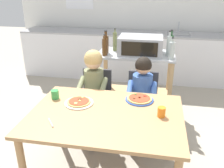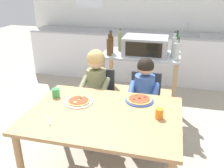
% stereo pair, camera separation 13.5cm
% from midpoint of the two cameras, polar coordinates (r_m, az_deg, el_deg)
% --- Properties ---
extents(ground_plane, '(12.46, 12.46, 0.00)m').
position_cam_midpoint_polar(ground_plane, '(3.57, 4.82, -7.28)').
color(ground_plane, '#A89E8C').
extents(back_wall_tiled, '(4.83, 0.14, 2.70)m').
position_cam_midpoint_polar(back_wall_tiled, '(5.02, 9.18, 17.68)').
color(back_wall_tiled, white).
rests_on(back_wall_tiled, ground).
extents(kitchen_counter, '(4.35, 0.60, 1.09)m').
position_cam_midpoint_polar(kitchen_counter, '(4.79, 8.07, 6.39)').
color(kitchen_counter, silver).
rests_on(kitchen_counter, ground).
extents(kitchen_island_cart, '(1.00, 0.55, 0.90)m').
position_cam_midpoint_polar(kitchen_island_cart, '(3.37, 7.60, 1.94)').
color(kitchen_island_cart, '#B7BABF').
rests_on(kitchen_island_cart, ground).
extents(toaster_oven, '(0.55, 0.41, 0.23)m').
position_cam_midpoint_polar(toaster_oven, '(3.22, 8.93, 8.71)').
color(toaster_oven, '#999BA0').
rests_on(toaster_oven, kitchen_island_cart).
extents(bottle_slim_sauce, '(0.07, 0.07, 0.30)m').
position_cam_midpoint_polar(bottle_slim_sauce, '(3.25, 0.89, 9.25)').
color(bottle_slim_sauce, '#4C2D14').
rests_on(bottle_slim_sauce, kitchen_island_cart).
extents(bottle_tall_green_wine, '(0.07, 0.07, 0.29)m').
position_cam_midpoint_polar(bottle_tall_green_wine, '(3.41, 15.81, 8.91)').
color(bottle_tall_green_wine, '#1E4723').
rests_on(bottle_tall_green_wine, kitchen_island_cart).
extents(bottle_dark_olive_oil, '(0.07, 0.07, 0.27)m').
position_cam_midpoint_polar(bottle_dark_olive_oil, '(3.06, 15.87, 7.21)').
color(bottle_dark_olive_oil, '#ADB7B2').
rests_on(bottle_dark_olive_oil, kitchen_island_cart).
extents(bottle_clear_vinegar, '(0.06, 0.06, 0.32)m').
position_cam_midpoint_polar(bottle_clear_vinegar, '(3.19, 15.31, 8.35)').
color(bottle_clear_vinegar, '#ADB7B2').
rests_on(bottle_clear_vinegar, kitchen_island_cart).
extents(bottle_brown_beer, '(0.06, 0.06, 0.30)m').
position_cam_midpoint_polar(bottle_brown_beer, '(3.36, 3.06, 9.78)').
color(bottle_brown_beer, olive).
rests_on(bottle_brown_beer, kitchen_island_cart).
extents(bottle_squat_spirits, '(0.07, 0.07, 0.27)m').
position_cam_midpoint_polar(bottle_squat_spirits, '(3.15, 0.59, 8.61)').
color(bottle_squat_spirits, '#4C2D14').
rests_on(bottle_squat_spirits, kitchen_island_cart).
extents(dining_table, '(1.32, 0.95, 0.73)m').
position_cam_midpoint_polar(dining_table, '(2.19, -0.14, -8.87)').
color(dining_table, '#AD7F51').
rests_on(dining_table, ground).
extents(dining_chair_left, '(0.36, 0.36, 0.81)m').
position_cam_midpoint_polar(dining_chair_left, '(2.97, -1.83, -3.27)').
color(dining_chair_left, '#333338').
rests_on(dining_chair_left, ground).
extents(dining_chair_right, '(0.36, 0.36, 0.81)m').
position_cam_midpoint_polar(dining_chair_right, '(2.90, 8.76, -4.28)').
color(dining_chair_right, '#333338').
rests_on(dining_chair_right, ground).
extents(child_in_olive_shirt, '(0.32, 0.42, 1.07)m').
position_cam_midpoint_polar(child_in_olive_shirt, '(2.78, -2.53, -0.15)').
color(child_in_olive_shirt, '#424C6B').
rests_on(child_in_olive_shirt, ground).
extents(child_in_blue_striped_shirt, '(0.32, 0.42, 1.02)m').
position_cam_midpoint_polar(child_in_blue_striped_shirt, '(2.71, 8.71, -2.20)').
color(child_in_blue_striped_shirt, '#424C6B').
rests_on(child_in_blue_striped_shirt, ground).
extents(pizza_plate_white, '(0.27, 0.27, 0.03)m').
position_cam_midpoint_polar(pizza_plate_white, '(2.33, -6.09, -4.03)').
color(pizza_plate_white, white).
rests_on(pizza_plate_white, dining_table).
extents(pizza_plate_blue_rimmed, '(0.27, 0.27, 0.03)m').
position_cam_midpoint_polar(pizza_plate_blue_rimmed, '(2.36, 7.96, -3.64)').
color(pizza_plate_blue_rimmed, '#3356B7').
rests_on(pizza_plate_blue_rimmed, dining_table).
extents(drinking_cup_green, '(0.07, 0.07, 0.09)m').
position_cam_midpoint_polar(drinking_cup_green, '(2.46, -11.31, -2.03)').
color(drinking_cup_green, green).
rests_on(drinking_cup_green, dining_table).
extents(drinking_cup_orange, '(0.07, 0.07, 0.09)m').
position_cam_midpoint_polar(drinking_cup_orange, '(2.10, 12.68, -6.69)').
color(drinking_cup_orange, orange).
rests_on(drinking_cup_orange, dining_table).
extents(serving_spoon, '(0.09, 0.12, 0.01)m').
position_cam_midpoint_polar(serving_spoon, '(2.08, -12.70, -8.26)').
color(serving_spoon, '#B7BABF').
rests_on(serving_spoon, dining_table).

